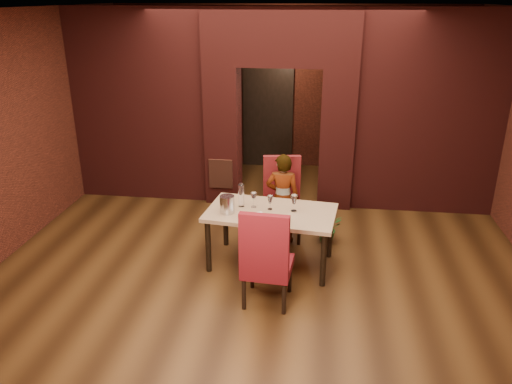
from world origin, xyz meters
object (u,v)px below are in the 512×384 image
water_bottle (241,195)px  potted_plant (328,228)px  person_seated (282,198)px  wine_glass_b (270,202)px  dining_table (271,238)px  chair_near (268,255)px  wine_bucket (227,204)px  chair_far (283,200)px  wine_glass_c (294,203)px  wine_glass_a (254,200)px

water_bottle → potted_plant: bearing=29.7°
person_seated → wine_glass_b: (-0.11, -0.66, 0.20)m
dining_table → chair_near: chair_near is taller
chair_near → person_seated: size_ratio=0.91×
wine_bucket → potted_plant: 1.71m
chair_far → wine_bucket: bearing=-133.6°
chair_far → wine_glass_b: bearing=-107.1°
wine_bucket → potted_plant: wine_bucket is taller
wine_glass_c → potted_plant: wine_glass_c is taller
chair_near → potted_plant: 1.81m
wine_glass_a → wine_glass_c: size_ratio=0.91×
potted_plant → wine_glass_a: bearing=-146.1°
dining_table → chair_near: (0.05, -0.86, 0.22)m
wine_glass_a → wine_glass_b: bearing=-11.1°
dining_table → chair_near: bearing=-80.2°
chair_far → potted_plant: size_ratio=2.81×
person_seated → wine_bucket: (-0.64, -0.84, 0.22)m
chair_near → wine_glass_a: bearing=-68.9°
chair_far → wine_bucket: 1.15m
chair_near → wine_glass_c: (0.24, 0.90, 0.28)m
chair_near → wine_glass_c: size_ratio=5.48×
wine_glass_b → wine_glass_c: 0.31m
person_seated → chair_far: bearing=-85.7°
dining_table → wine_glass_b: (-0.02, 0.05, 0.48)m
chair_near → wine_bucket: size_ratio=5.27×
person_seated → wine_glass_a: (-0.33, -0.61, 0.21)m
chair_near → potted_plant: size_ratio=2.84×
person_seated → wine_glass_c: 0.73m
water_bottle → wine_glass_b: bearing=-7.3°
dining_table → wine_glass_b: bearing=116.8°
wine_glass_b → water_bottle: size_ratio=0.58×
chair_far → wine_glass_c: 0.82m
chair_far → water_bottle: chair_far is taller
dining_table → potted_plant: (0.75, 0.76, -0.17)m
dining_table → wine_glass_b: 0.48m
wine_glass_c → potted_plant: size_ratio=0.52×
wine_glass_a → wine_bucket: (-0.31, -0.22, 0.01)m
dining_table → chair_far: chair_far is taller
chair_near → water_bottle: chair_near is taller
chair_near → person_seated: bearing=-87.2°
chair_near → water_bottle: bearing=-60.6°
chair_near → wine_glass_c: bearing=-100.5°
wine_glass_b → chair_far: bearing=81.7°
chair_near → water_bottle: size_ratio=3.73×
wine_glass_c → dining_table: bearing=-172.6°
dining_table → person_seated: person_seated is taller
wine_glass_c → wine_bucket: (-0.84, -0.16, 0.00)m
person_seated → chair_near: bearing=90.0°
chair_near → person_seated: 1.57m
dining_table → wine_glass_a: wine_glass_a is taller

